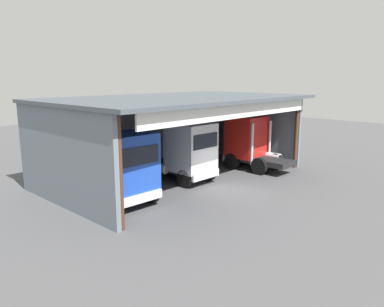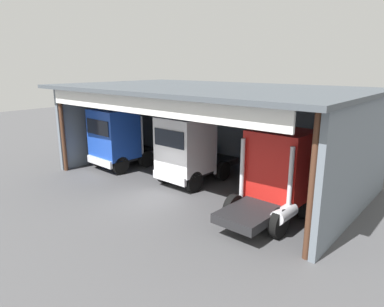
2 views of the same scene
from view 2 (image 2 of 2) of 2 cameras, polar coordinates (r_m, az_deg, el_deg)
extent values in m
plane|color=#4C4C4F|center=(16.54, -7.31, -8.04)|extent=(80.00, 80.00, 0.00)
cube|color=slate|center=(22.73, 9.83, 4.68)|extent=(15.85, 0.24, 5.05)
cube|color=slate|center=(24.61, -12.05, 5.32)|extent=(0.24, 9.13, 5.05)
cube|color=slate|center=(15.58, 26.30, -1.09)|extent=(0.24, 9.13, 5.05)
cube|color=#474E55|center=(18.35, 2.00, 10.85)|extent=(16.45, 9.94, 0.20)
cylinder|color=#4C2D1E|center=(22.04, -20.78, 3.65)|extent=(0.24, 0.24, 5.05)
cylinder|color=#4C2D1E|center=(11.59, 19.42, -5.40)|extent=(0.24, 0.24, 5.05)
cube|color=white|center=(15.17, -8.79, 8.23)|extent=(14.26, 0.12, 0.90)
cube|color=#1E47B7|center=(21.56, -12.92, 3.31)|extent=(2.66, 2.25, 2.96)
cube|color=black|center=(20.87, -15.48, 4.24)|extent=(2.20, 0.13, 0.89)
cube|color=silver|center=(21.31, -15.18, -1.33)|extent=(2.46, 0.24, 0.44)
cube|color=#232326|center=(22.77, -9.52, 0.06)|extent=(2.03, 2.87, 0.36)
cylinder|color=silver|center=(21.43, -8.38, 2.52)|extent=(0.18, 0.18, 2.78)
cylinder|color=silver|center=(23.25, -12.02, 3.29)|extent=(0.18, 0.18, 2.78)
cylinder|color=silver|center=(23.48, -11.86, 0.69)|extent=(0.60, 1.22, 0.56)
cylinder|color=black|center=(20.80, -11.83, -1.94)|extent=(0.34, 1.08, 1.07)
cylinder|color=black|center=(22.65, -15.22, -0.81)|extent=(0.34, 1.08, 1.07)
cylinder|color=black|center=(21.95, -7.66, -0.89)|extent=(0.34, 1.08, 1.07)
cylinder|color=black|center=(23.71, -11.21, 0.10)|extent=(0.34, 1.08, 1.07)
cube|color=white|center=(18.05, -1.26, 1.50)|extent=(2.43, 2.29, 2.91)
cube|color=black|center=(17.13, -3.87, 2.52)|extent=(2.04, 0.09, 0.87)
cube|color=silver|center=(17.65, -3.83, -4.07)|extent=(2.28, 0.19, 0.44)
cube|color=#232326|center=(19.94, 2.77, -1.79)|extent=(1.85, 3.75, 0.36)
cylinder|color=silver|center=(18.38, 3.93, 0.80)|extent=(0.18, 0.18, 2.84)
cylinder|color=silver|center=(19.74, -1.04, 1.79)|extent=(0.18, 0.18, 2.84)
cylinder|color=silver|center=(20.35, -0.12, -1.08)|extent=(0.58, 1.21, 0.56)
cylinder|color=black|center=(17.52, 0.30, -4.70)|extent=(0.32, 1.10, 1.09)
cylinder|color=black|center=(18.90, -4.50, -3.31)|extent=(0.32, 1.10, 1.09)
cylinder|color=black|center=(19.38, 5.19, -2.87)|extent=(0.32, 1.10, 1.09)
cylinder|color=black|center=(20.63, 0.49, -1.73)|extent=(0.32, 1.10, 1.09)
cube|color=red|center=(14.87, 14.57, -1.72)|extent=(2.45, 2.27, 2.90)
cube|color=black|center=(15.73, 16.60, 0.93)|extent=(2.04, 0.10, 0.87)
cube|color=silver|center=(16.34, 16.13, -6.08)|extent=(2.28, 0.21, 0.44)
cube|color=#232326|center=(13.84, 10.52, -9.41)|extent=(1.87, 3.43, 0.36)
cylinder|color=silver|center=(14.42, 8.36, -3.04)|extent=(0.18, 0.18, 2.85)
cylinder|color=silver|center=(13.42, 16.07, -4.81)|extent=(0.18, 0.18, 2.85)
cylinder|color=silver|center=(13.56, 15.16, -9.63)|extent=(0.59, 1.21, 0.56)
cylinder|color=black|center=(16.24, 11.63, -6.48)|extent=(0.32, 1.16, 1.15)
cylinder|color=black|center=(15.39, 18.43, -8.16)|extent=(0.32, 1.16, 1.15)
cylinder|color=black|center=(14.43, 6.90, -9.02)|extent=(0.32, 1.16, 1.15)
cylinder|color=black|center=(13.45, 14.36, -11.19)|extent=(0.32, 1.16, 1.15)
cylinder|color=#194CB2|center=(23.83, 2.18, 0.24)|extent=(0.58, 0.58, 0.90)
cube|color=#1E59A5|center=(23.16, 1.64, -0.05)|extent=(0.90, 0.60, 1.00)
camera|label=1|loc=(28.11, -54.61, 8.81)|focal=34.71mm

